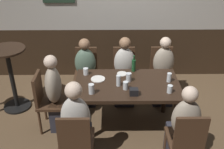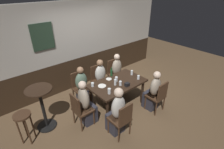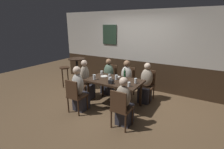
{
  "view_description": "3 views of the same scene",
  "coord_description": "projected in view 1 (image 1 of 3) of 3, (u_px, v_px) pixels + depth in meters",
  "views": [
    {
      "loc": [
        -0.25,
        -3.19,
        2.64
      ],
      "look_at": [
        -0.21,
        0.11,
        0.82
      ],
      "focal_mm": 43.26,
      "sensor_mm": 36.0,
      "label": 1
    },
    {
      "loc": [
        -2.56,
        -2.76,
        3.02
      ],
      "look_at": [
        -0.2,
        -0.02,
        1.05
      ],
      "focal_mm": 27.46,
      "sensor_mm": 36.0,
      "label": 2
    },
    {
      "loc": [
        2.08,
        -3.61,
        2.16
      ],
      "look_at": [
        -0.14,
        0.11,
        0.84
      ],
      "focal_mm": 26.6,
      "sensor_mm": 36.0,
      "label": 3
    }
  ],
  "objects": [
    {
      "name": "person_left_far",
      "position": [
        86.0,
        77.0,
        4.43
      ],
      "size": [
        0.34,
        0.37,
        1.12
      ],
      "color": "#2D2D38",
      "rests_on": "ground_plane"
    },
    {
      "name": "pint_glass_pale",
      "position": [
        86.0,
        72.0,
        3.92
      ],
      "size": [
        0.07,
        0.07,
        0.1
      ],
      "color": "silver",
      "rests_on": "dining_table"
    },
    {
      "name": "person_head_west",
      "position": [
        58.0,
        99.0,
        3.82
      ],
      "size": [
        0.37,
        0.34,
        1.17
      ],
      "color": "#2D2D38",
      "rests_on": "ground_plane"
    },
    {
      "name": "plate_white_small",
      "position": [
        122.0,
        74.0,
        3.94
      ],
      "size": [
        0.15,
        0.15,
        0.01
      ],
      "primitive_type": "cylinder",
      "color": "white",
      "rests_on": "dining_table"
    },
    {
      "name": "beer_glass_tall",
      "position": [
        170.0,
        89.0,
        3.49
      ],
      "size": [
        0.07,
        0.07,
        0.11
      ],
      "color": "silver",
      "rests_on": "dining_table"
    },
    {
      "name": "ground_plane",
      "position": [
        126.0,
        126.0,
        4.07
      ],
      "size": [
        12.0,
        12.0,
        0.0
      ],
      "primitive_type": "plane",
      "color": "brown"
    },
    {
      "name": "chair_right_far",
      "position": [
        161.0,
        70.0,
        4.57
      ],
      "size": [
        0.4,
        0.4,
        0.88
      ],
      "color": "#422B1C",
      "rests_on": "ground_plane"
    },
    {
      "name": "person_mid_far",
      "position": [
        124.0,
        76.0,
        4.44
      ],
      "size": [
        0.34,
        0.37,
        1.13
      ],
      "color": "#2D2D38",
      "rests_on": "ground_plane"
    },
    {
      "name": "tumbler_water",
      "position": [
        169.0,
        78.0,
        3.73
      ],
      "size": [
        0.06,
        0.06,
        0.13
      ],
      "color": "silver",
      "rests_on": "dining_table"
    },
    {
      "name": "chair_left_near",
      "position": [
        76.0,
        140.0,
        3.09
      ],
      "size": [
        0.4,
        0.4,
        0.88
      ],
      "color": "#422B1C",
      "rests_on": "ground_plane"
    },
    {
      "name": "person_right_far",
      "position": [
        163.0,
        76.0,
        4.44
      ],
      "size": [
        0.34,
        0.37,
        1.14
      ],
      "color": "#2D2D38",
      "rests_on": "ground_plane"
    },
    {
      "name": "pint_glass_amber",
      "position": [
        126.0,
        86.0,
        3.56
      ],
      "size": [
        0.07,
        0.07,
        0.11
      ],
      "color": "silver",
      "rests_on": "dining_table"
    },
    {
      "name": "chair_left_far",
      "position": [
        86.0,
        71.0,
        4.56
      ],
      "size": [
        0.4,
        0.4,
        0.88
      ],
      "color": "#422B1C",
      "rests_on": "ground_plane"
    },
    {
      "name": "condiment_caddy",
      "position": [
        134.0,
        92.0,
        3.45
      ],
      "size": [
        0.11,
        0.09,
        0.09
      ],
      "primitive_type": "cube",
      "color": "black",
      "rests_on": "dining_table"
    },
    {
      "name": "pint_glass_stout",
      "position": [
        91.0,
        89.0,
        3.47
      ],
      "size": [
        0.07,
        0.07,
        0.14
      ],
      "color": "silver",
      "rests_on": "dining_table"
    },
    {
      "name": "chair_head_west",
      "position": [
        47.0,
        99.0,
        3.82
      ],
      "size": [
        0.4,
        0.4,
        0.88
      ],
      "color": "#422B1C",
      "rests_on": "ground_plane"
    },
    {
      "name": "plate_white_large",
      "position": [
        98.0,
        79.0,
        3.81
      ],
      "size": [
        0.2,
        0.2,
        0.01
      ],
      "primitive_type": "cylinder",
      "color": "white",
      "rests_on": "dining_table"
    },
    {
      "name": "dining_table",
      "position": [
        127.0,
        89.0,
        3.76
      ],
      "size": [
        1.44,
        0.85,
        0.74
      ],
      "color": "black",
      "rests_on": "ground_plane"
    },
    {
      "name": "chair_right_near",
      "position": [
        186.0,
        139.0,
        3.1
      ],
      "size": [
        0.4,
        0.4,
        0.88
      ],
      "color": "#422B1C",
      "rests_on": "ground_plane"
    },
    {
      "name": "wall_back",
      "position": [
        122.0,
        10.0,
        4.89
      ],
      "size": [
        6.4,
        0.13,
        2.6
      ],
      "color": "#332316",
      "rests_on": "ground_plane"
    },
    {
      "name": "highball_clear",
      "position": [
        129.0,
        78.0,
        3.74
      ],
      "size": [
        0.07,
        0.07,
        0.12
      ],
      "color": "silver",
      "rests_on": "dining_table"
    },
    {
      "name": "chair_mid_far",
      "position": [
        124.0,
        70.0,
        4.57
      ],
      "size": [
        0.4,
        0.4,
        0.88
      ],
      "color": "#422B1C",
      "rests_on": "ground_plane"
    },
    {
      "name": "beer_glass_half",
      "position": [
        118.0,
        81.0,
        3.63
      ],
      "size": [
        0.06,
        0.06,
        0.16
      ],
      "color": "silver",
      "rests_on": "dining_table"
    },
    {
      "name": "person_left_near",
      "position": [
        77.0,
        130.0,
        3.23
      ],
      "size": [
        0.34,
        0.37,
        1.19
      ],
      "color": "#2D2D38",
      "rests_on": "ground_plane"
    },
    {
      "name": "person_right_near",
      "position": [
        183.0,
        131.0,
        3.26
      ],
      "size": [
        0.34,
        0.37,
        1.12
      ],
      "color": "#2D2D38",
      "rests_on": "ground_plane"
    },
    {
      "name": "beer_bottle_green",
      "position": [
        134.0,
        65.0,
        3.99
      ],
      "size": [
        0.06,
        0.06,
        0.25
      ],
      "color": "#194723",
      "rests_on": "dining_table"
    },
    {
      "name": "side_bar_table",
      "position": [
        11.0,
        74.0,
        4.2
      ],
      "size": [
        0.56,
        0.56,
        1.05
      ],
      "color": "black",
      "rests_on": "ground_plane"
    }
  ]
}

